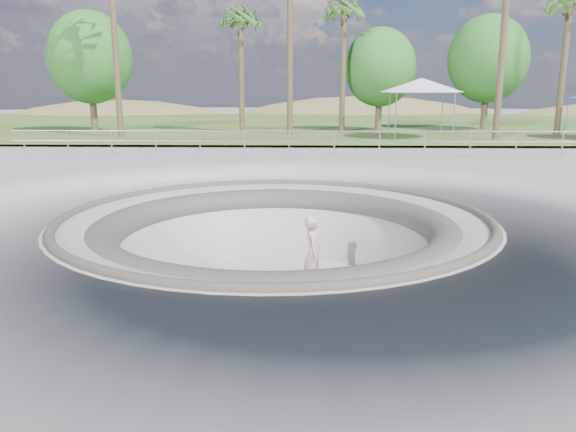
% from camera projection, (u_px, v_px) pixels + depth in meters
% --- Properties ---
extents(ground, '(180.00, 180.00, 0.00)m').
position_uv_depth(ground, '(275.00, 217.00, 13.40)').
color(ground, gray).
rests_on(ground, ground).
extents(skate_bowl, '(14.00, 14.00, 4.10)m').
position_uv_depth(skate_bowl, '(275.00, 289.00, 13.80)').
color(skate_bowl, gray).
rests_on(skate_bowl, ground).
extents(grass_strip, '(180.00, 36.00, 0.12)m').
position_uv_depth(grass_strip, '(297.00, 124.00, 46.50)').
color(grass_strip, '#375220').
rests_on(grass_strip, ground).
extents(distant_hills, '(103.20, 45.00, 28.60)m').
position_uv_depth(distant_hills, '(330.00, 171.00, 70.57)').
color(distant_hills, olive).
rests_on(distant_hills, ground).
extents(safety_railing, '(25.00, 0.06, 1.03)m').
position_uv_depth(safety_railing, '(289.00, 142.00, 24.94)').
color(safety_railing, '#9899A0').
rests_on(safety_railing, ground).
extents(skateboard, '(0.81, 0.43, 0.08)m').
position_uv_depth(skateboard, '(313.00, 290.00, 13.74)').
color(skateboard, olive).
rests_on(skateboard, ground).
extents(skater, '(0.45, 0.68, 1.84)m').
position_uv_depth(skater, '(313.00, 253.00, 13.53)').
color(skater, '#D7AE8B').
rests_on(skater, skateboard).
extents(canopy_white, '(6.58, 6.58, 3.33)m').
position_uv_depth(canopy_white, '(421.00, 85.00, 31.46)').
color(canopy_white, '#9899A0').
rests_on(canopy_white, ground).
extents(palm_b, '(2.60, 2.60, 8.44)m').
position_uv_depth(palm_b, '(240.00, 18.00, 35.04)').
color(palm_b, brown).
rests_on(palm_b, ground).
extents(palm_d, '(2.60, 2.60, 8.93)m').
position_uv_depth(palm_d, '(344.00, 9.00, 34.70)').
color(palm_d, brown).
rests_on(palm_d, ground).
extents(palm_f, '(2.60, 2.60, 8.96)m').
position_uv_depth(palm_f, '(570.00, 2.00, 31.96)').
color(palm_f, brown).
rests_on(palm_f, ground).
extents(bushy_tree_left, '(5.36, 4.87, 7.73)m').
position_uv_depth(bushy_tree_left, '(90.00, 58.00, 35.89)').
color(bushy_tree_left, brown).
rests_on(bushy_tree_left, ground).
extents(bushy_tree_mid, '(4.73, 4.30, 6.82)m').
position_uv_depth(bushy_tree_mid, '(380.00, 68.00, 37.08)').
color(bushy_tree_mid, brown).
rests_on(bushy_tree_mid, ground).
extents(bushy_tree_right, '(5.38, 4.89, 7.76)m').
position_uv_depth(bushy_tree_right, '(488.00, 59.00, 37.93)').
color(bushy_tree_right, brown).
rests_on(bushy_tree_right, ground).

